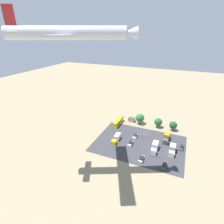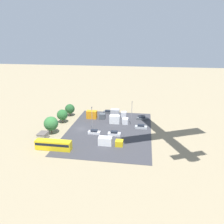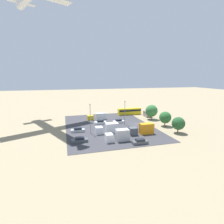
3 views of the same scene
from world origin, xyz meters
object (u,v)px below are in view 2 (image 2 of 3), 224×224
parked_car_1 (94,132)px  parked_car_4 (141,127)px  shed_building (43,136)px  parked_truck_0 (95,115)px  parked_truck_1 (117,113)px  parked_truck_3 (118,120)px  parked_car_0 (108,112)px  parked_car_2 (142,118)px  bus (53,145)px  parked_car_3 (114,134)px  parked_truck_2 (109,142)px

parked_car_1 → parked_car_4: (-7.85, 17.49, 0.03)m
shed_building → parked_truck_0: parked_truck_0 is taller
parked_truck_1 → parked_truck_3: size_ratio=0.91×
parked_truck_3 → parked_car_0: bearing=-152.2°
parked_car_2 → bus: bearing=-41.3°
parked_car_4 → parked_car_3: bearing=-50.0°
parked_car_1 → parked_car_2: 25.18m
parked_truck_0 → parked_truck_1: 10.60m
parked_car_0 → parked_car_3: size_ratio=0.97×
parked_car_1 → parked_car_2: size_ratio=0.96×
parked_truck_2 → parked_truck_3: bearing=179.2°
bus → parked_truck_2: 18.40m
parked_car_1 → parked_truck_3: 14.04m
parked_car_3 → parked_car_4: 12.69m
parked_truck_1 → parked_car_1: bearing=-17.6°
bus → parked_car_3: bus is taller
bus → parked_truck_2: bus is taller
parked_car_1 → parked_truck_0: size_ratio=0.54×
parked_car_0 → shed_building: bearing=-30.0°
parked_car_3 → parked_truck_1: size_ratio=0.66×
bus → parked_car_2: bearing=138.7°
parked_car_0 → parked_car_4: parked_car_4 is taller
parked_truck_0 → parked_truck_3: size_ratio=1.08×
parked_truck_1 → parked_car_3: bearing=4.0°
parked_car_0 → parked_car_1: parked_car_0 is taller
parked_car_2 → parked_truck_3: size_ratio=0.61×
shed_building → bus: (6.58, 6.78, 0.50)m
parked_car_2 → parked_car_3: 20.73m
parked_car_2 → parked_car_4: parked_car_4 is taller
parked_truck_3 → parked_car_1: bearing=-32.2°
parked_car_0 → parked_truck_1: 6.65m
parked_car_3 → parked_truck_2: 8.06m
parked_car_4 → parked_car_2: bearing=178.5°
parked_car_1 → parked_truck_1: bearing=-17.6°
parked_truck_1 → parked_car_0: bearing=-127.3°
parked_car_1 → parked_truck_3: (-11.85, 7.47, 0.95)m
shed_building → parked_car_4: bearing=114.0°
parked_car_0 → parked_truck_0: size_ratio=0.54×
parked_truck_1 → parked_truck_3: bearing=7.9°
bus → parked_car_1: 17.48m
parked_truck_0 → parked_truck_2: (24.26, 10.64, -0.33)m
parked_car_0 → parked_truck_1: size_ratio=0.64×
parked_truck_0 → parked_truck_2: parked_truck_0 is taller
parked_car_2 → parked_truck_1: bearing=-100.3°
parked_truck_1 → parked_truck_0: bearing=-67.8°
parked_car_1 → parked_truck_2: 11.00m
parked_car_0 → parked_truck_3: size_ratio=0.58×
parked_truck_0 → parked_car_2: bearing=95.2°
parked_car_3 → parked_car_0: bearing=-164.6°
parked_car_0 → parked_truck_0: parked_truck_0 is taller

